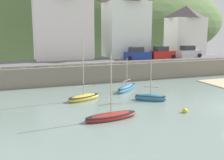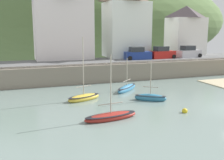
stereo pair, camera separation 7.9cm
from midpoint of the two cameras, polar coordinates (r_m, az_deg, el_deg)
name	(u,v)px [view 2 (the right image)]	position (r m, az deg, el deg)	size (l,w,h in m)	color
quay_seawall	(150,69)	(40.85, 7.96, 2.36)	(48.00, 9.40, 2.40)	gray
hillside_backdrop	(90,21)	(76.21, -4.47, 12.06)	(80.00, 44.00, 25.82)	#546F3E
waterfront_building_left	(63,21)	(44.21, -10.07, 11.86)	(9.06, 5.18, 11.49)	white
waterfront_building_centre	(126,23)	(47.11, 2.98, 11.63)	(7.14, 6.00, 11.01)	white
waterfront_building_right	(186,30)	(52.70, 15.04, 9.97)	(6.43, 5.05, 8.75)	silver
sailboat_blue_trim	(84,97)	(28.23, -5.78, -3.60)	(3.96, 2.61, 6.55)	gold
sailboat_far_left	(150,98)	(28.22, 8.02, -3.63)	(3.22, 2.59, 4.05)	teal
rowboat_small_beached	(127,88)	(32.34, 3.15, -1.71)	(3.95, 3.81, 4.01)	teal
dinghy_open_wooden	(111,116)	(22.35, -0.14, -7.52)	(4.72, 1.94, 5.36)	maroon
parked_car_near_slipway	(138,54)	(43.23, 5.37, 5.34)	(4.20, 1.97, 1.95)	navy
parked_car_by_wall	(162,53)	(45.21, 10.40, 5.45)	(4.21, 1.98, 1.95)	#B11D18
parked_car_end_of_row	(189,52)	(47.89, 15.64, 5.51)	(4.25, 2.10, 1.95)	#BAB9C1
mooring_buoy	(185,111)	(24.85, 14.93, -6.22)	(0.48, 0.48, 0.48)	yellow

